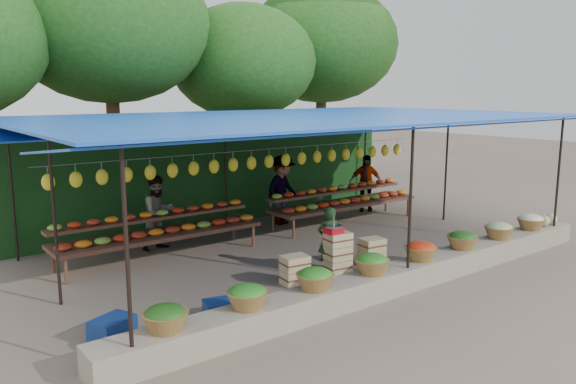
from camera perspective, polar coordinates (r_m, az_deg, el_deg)
ground at (r=11.76m, az=1.16°, el=-6.09°), size 60.00×60.00×0.00m
stone_curb at (r=9.81m, az=11.35°, el=-8.45°), size 10.60×0.55×0.40m
stall_canopy at (r=11.36m, az=0.97°, el=7.04°), size 10.80×6.60×2.82m
produce_baskets at (r=9.62m, az=11.04°, el=-6.53°), size 8.98×0.58×0.34m
netting_backdrop at (r=14.04m, az=-6.88°, el=1.76°), size 10.60×0.06×2.50m
tree_row at (r=16.76m, az=-10.93°, el=14.87°), size 16.51×5.50×7.12m
fruit_table_left at (r=11.46m, az=-12.95°, el=-3.65°), size 4.21×0.95×0.93m
fruit_table_right at (r=14.21m, az=5.67°, el=-0.74°), size 4.21×0.95×0.93m
crate_counter at (r=10.38m, az=4.95°, el=-6.59°), size 2.39×0.39×0.77m
weighing_scale at (r=10.18m, az=4.65°, el=-3.76°), size 0.32×0.32×0.34m
vendor_seated at (r=10.39m, az=4.14°, el=-4.82°), size 0.51×0.41×1.22m
customer_left at (r=12.06m, az=-13.02°, el=-2.07°), size 0.87×0.73×1.58m
customer_mid at (r=13.96m, az=-0.57°, el=0.21°), size 1.26×0.94×1.74m
customer_right at (r=15.71m, az=7.88°, el=0.93°), size 0.96×0.87×1.57m
blue_crate_front at (r=8.38m, az=-6.59°, el=-11.92°), size 0.62×0.51×0.32m
blue_crate_back at (r=8.07m, az=-17.40°, el=-13.20°), size 0.65×0.57×0.33m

